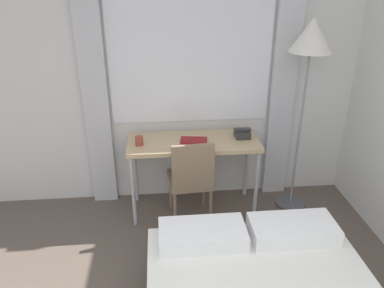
{
  "coord_description": "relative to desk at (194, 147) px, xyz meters",
  "views": [
    {
      "loc": [
        -0.11,
        -0.57,
        2.22
      ],
      "look_at": [
        0.15,
        2.23,
        0.92
      ],
      "focal_mm": 35.0,
      "sensor_mm": 36.0,
      "label": 1
    }
  ],
  "objects": [
    {
      "name": "wall_back_with_window",
      "position": [
        -0.17,
        0.33,
        0.66
      ],
      "size": [
        4.69,
        0.13,
        2.7
      ],
      "color": "silver",
      "rests_on": "ground_plane"
    },
    {
      "name": "desk",
      "position": [
        0.0,
        0.0,
        0.0
      ],
      "size": [
        1.24,
        0.51,
        0.77
      ],
      "color": "tan",
      "rests_on": "ground_plane"
    },
    {
      "name": "desk_chair",
      "position": [
        -0.04,
        -0.2,
        -0.21
      ],
      "size": [
        0.43,
        0.43,
        0.87
      ],
      "rotation": [
        0.0,
        0.0,
        0.07
      ],
      "color": "#8C7259",
      "rests_on": "ground_plane"
    },
    {
      "name": "standing_lamp",
      "position": [
        1.01,
        -0.02,
        0.91
      ],
      "size": [
        0.38,
        0.38,
        1.87
      ],
      "color": "#4C4C51",
      "rests_on": "ground_plane"
    },
    {
      "name": "telephone",
      "position": [
        0.47,
        0.04,
        0.11
      ],
      "size": [
        0.16,
        0.16,
        0.09
      ],
      "color": "#2D2D2D",
      "rests_on": "desk"
    },
    {
      "name": "book",
      "position": [
        0.0,
        -0.03,
        0.08
      ],
      "size": [
        0.27,
        0.18,
        0.02
      ],
      "rotation": [
        0.0,
        0.0,
        -0.15
      ],
      "color": "maroon",
      "rests_on": "desk"
    },
    {
      "name": "mug",
      "position": [
        -0.51,
        -0.05,
        0.11
      ],
      "size": [
        0.07,
        0.07,
        0.08
      ],
      "color": "#993F33",
      "rests_on": "desk"
    }
  ]
}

